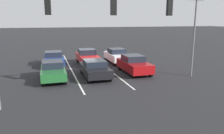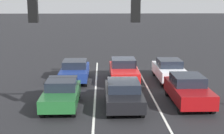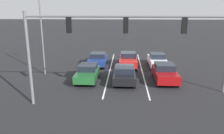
{
  "view_description": "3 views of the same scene",
  "coord_description": "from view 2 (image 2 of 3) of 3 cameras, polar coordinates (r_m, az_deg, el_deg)",
  "views": [
    {
      "loc": [
        3.83,
        23.31,
        4.61
      ],
      "look_at": [
        -0.85,
        7.8,
        1.12
      ],
      "focal_mm": 35.0,
      "sensor_mm": 36.0,
      "label": 1
    },
    {
      "loc": [
        1.31,
        22.23,
        5.61
      ],
      "look_at": [
        0.74,
        5.69,
        2.08
      ],
      "focal_mm": 50.0,
      "sensor_mm": 36.0,
      "label": 2
    },
    {
      "loc": [
        0.16,
        24.88,
        6.3
      ],
      "look_at": [
        1.21,
        7.13,
        1.59
      ],
      "focal_mm": 35.0,
      "sensor_mm": 36.0,
      "label": 3
    }
  ],
  "objects": [
    {
      "name": "car_maroon_leftlane_front",
      "position": [
        17.75,
        13.75,
        -4.04
      ],
      "size": [
        1.88,
        4.25,
        1.58
      ],
      "color": "maroon",
      "rests_on": "ground_plane"
    },
    {
      "name": "car_white_leftlane_second",
      "position": [
        22.52,
        10.4,
        -0.54
      ],
      "size": [
        1.79,
        4.29,
        1.56
      ],
      "color": "silver",
      "rests_on": "ground_plane"
    },
    {
      "name": "car_navy_rightlane_second",
      "position": [
        22.27,
        -6.79,
        -0.61
      ],
      "size": [
        1.87,
        4.15,
        1.48
      ],
      "color": "navy",
      "rests_on": "ground_plane"
    },
    {
      "name": "lane_stripe_left_divider",
      "position": [
        21.06,
        6.35,
        -3.48
      ],
      "size": [
        0.12,
        16.31,
        0.01
      ],
      "primitive_type": "cube",
      "color": "silver",
      "rests_on": "ground_plane"
    },
    {
      "name": "traffic_signal_gantry",
      "position": [
        11.01,
        -6.88,
        7.65
      ],
      "size": [
        12.28,
        0.37,
        6.23
      ],
      "color": "slate",
      "rests_on": "ground_plane"
    },
    {
      "name": "lane_stripe_center_divider",
      "position": [
        20.85,
        -2.98,
        -3.58
      ],
      "size": [
        0.12,
        16.31,
        0.01
      ],
      "primitive_type": "cube",
      "color": "silver",
      "rests_on": "ground_plane"
    },
    {
      "name": "car_black_midlane_front",
      "position": [
        16.75,
        2.1,
        -4.87
      ],
      "size": [
        1.9,
        4.32,
        1.42
      ],
      "color": "black",
      "rests_on": "ground_plane"
    },
    {
      "name": "ground_plane",
      "position": [
        22.96,
        1.37,
        -2.11
      ],
      "size": [
        240.0,
        240.0,
        0.0
      ],
      "primitive_type": "plane",
      "color": "black"
    },
    {
      "name": "car_darkgreen_rightlane_front",
      "position": [
        16.93,
        -9.22,
        -4.74
      ],
      "size": [
        1.79,
        4.06,
        1.48
      ],
      "color": "#1E5928",
      "rests_on": "ground_plane"
    },
    {
      "name": "car_red_midlane_second",
      "position": [
        22.0,
        2.13,
        -0.57
      ],
      "size": [
        1.89,
        4.46,
        1.6
      ],
      "color": "red",
      "rests_on": "ground_plane"
    }
  ]
}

